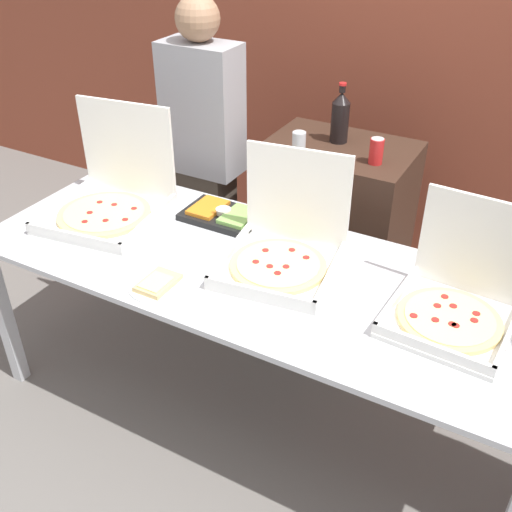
% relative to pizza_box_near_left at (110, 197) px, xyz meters
% --- Properties ---
extents(ground_plane, '(16.00, 16.00, 0.00)m').
position_rel_pizza_box_near_left_xyz_m(ground_plane, '(0.81, -0.06, -0.91)').
color(ground_plane, slate).
extents(brick_wall_behind, '(10.00, 0.06, 2.80)m').
position_rel_pizza_box_near_left_xyz_m(brick_wall_behind, '(0.81, 1.64, 0.49)').
color(brick_wall_behind, brown).
rests_on(brick_wall_behind, ground_plane).
extents(buffet_table, '(2.41, 0.90, 0.83)m').
position_rel_pizza_box_near_left_xyz_m(buffet_table, '(0.81, -0.06, -0.17)').
color(buffet_table, silver).
rests_on(buffet_table, ground_plane).
extents(pizza_box_near_left, '(0.55, 0.56, 0.48)m').
position_rel_pizza_box_near_left_xyz_m(pizza_box_near_left, '(0.00, 0.00, 0.00)').
color(pizza_box_near_left, white).
rests_on(pizza_box_near_left, buffet_table).
extents(pizza_box_far_right, '(0.44, 0.46, 0.42)m').
position_rel_pizza_box_near_left_xyz_m(pizza_box_far_right, '(1.60, -0.00, -0.01)').
color(pizza_box_far_right, white).
rests_on(pizza_box_far_right, buffet_table).
extents(pizza_box_far_left, '(0.50, 0.52, 0.44)m').
position_rel_pizza_box_near_left_xyz_m(pizza_box_far_left, '(0.90, 0.01, -0.01)').
color(pizza_box_far_left, white).
rests_on(pizza_box_far_left, buffet_table).
extents(paper_plate_front_left, '(0.23, 0.23, 0.03)m').
position_rel_pizza_box_near_left_xyz_m(paper_plate_front_left, '(0.54, -0.37, -0.07)').
color(paper_plate_front_left, white).
rests_on(paper_plate_front_left, buffet_table).
extents(veggie_tray, '(0.37, 0.24, 0.05)m').
position_rel_pizza_box_near_left_xyz_m(veggie_tray, '(0.49, 0.21, -0.06)').
color(veggie_tray, black).
rests_on(veggie_tray, buffet_table).
extents(sideboard_podium, '(0.74, 0.55, 1.02)m').
position_rel_pizza_box_near_left_xyz_m(sideboard_podium, '(0.80, 0.83, -0.40)').
color(sideboard_podium, '#382319').
rests_on(sideboard_podium, ground_plane).
extents(soda_bottle, '(0.09, 0.09, 0.30)m').
position_rel_pizza_box_near_left_xyz_m(soda_bottle, '(0.77, 0.88, 0.24)').
color(soda_bottle, black).
rests_on(soda_bottle, sideboard_podium).
extents(soda_can_silver, '(0.07, 0.07, 0.12)m').
position_rel_pizza_box_near_left_xyz_m(soda_can_silver, '(0.67, 0.62, 0.17)').
color(soda_can_silver, silver).
rests_on(soda_can_silver, sideboard_podium).
extents(soda_can_colored, '(0.07, 0.07, 0.12)m').
position_rel_pizza_box_near_left_xyz_m(soda_can_colored, '(1.02, 0.72, 0.17)').
color(soda_can_colored, red).
rests_on(soda_can_colored, sideboard_podium).
extents(person_guest_cap, '(0.40, 0.22, 1.71)m').
position_rel_pizza_box_near_left_xyz_m(person_guest_cap, '(0.11, 0.63, -0.01)').
color(person_guest_cap, '#473D33').
rests_on(person_guest_cap, ground_plane).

